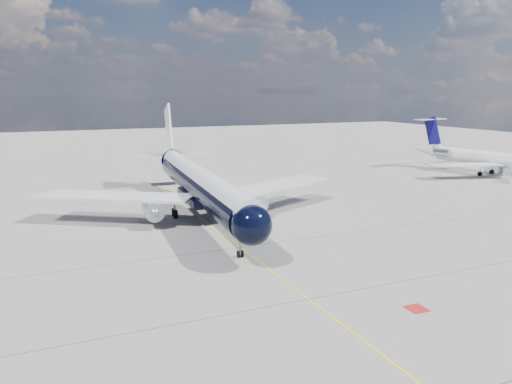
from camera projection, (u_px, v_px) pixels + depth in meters
ground at (188, 208)px, 72.02m from camera, size 320.00×320.00×0.00m
taxiway_centerline at (198, 216)px, 67.53m from camera, size 0.16×160.00×0.01m
red_marking at (417, 309)px, 38.82m from camera, size 1.60×1.60×0.01m
main_airliner at (198, 183)px, 67.03m from camera, size 41.51×50.67×14.63m
regional_jet at (482, 157)px, 100.97m from camera, size 28.45×33.14×11.29m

